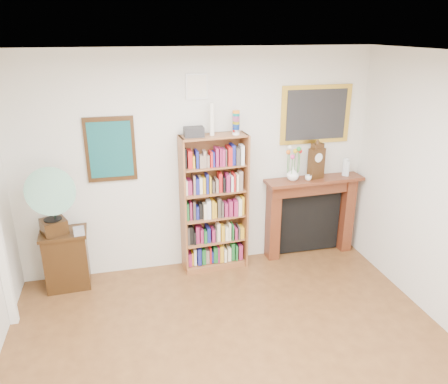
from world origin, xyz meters
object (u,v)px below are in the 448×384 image
at_px(bookshelf, 214,196).
at_px(cd_stack, 79,231).
at_px(mantel_clock, 316,162).
at_px(flower_vase, 293,174).
at_px(gramophone, 47,198).
at_px(bottle_right, 347,169).
at_px(bottle_left, 345,167).
at_px(side_cabinet, 67,259).
at_px(teacup, 308,178).
at_px(fireplace, 310,209).

bearing_deg(bookshelf, cd_stack, -179.24).
distance_m(mantel_clock, flower_vase, 0.35).
bearing_deg(gramophone, bottle_right, -19.84).
bearing_deg(bottle_left, bookshelf, -178.84).
bearing_deg(side_cabinet, cd_stack, -32.34).
height_order(bookshelf, mantel_clock, bookshelf).
bearing_deg(flower_vase, cd_stack, -176.34).
xyz_separation_m(cd_stack, bottle_right, (3.48, 0.17, 0.45)).
relative_size(mantel_clock, bottle_left, 1.97).
bearing_deg(cd_stack, teacup, 2.41).
xyz_separation_m(gramophone, bottle_left, (3.75, 0.22, 0.02)).
height_order(gramophone, teacup, gramophone).
relative_size(bookshelf, gramophone, 2.35).
relative_size(mantel_clock, bottle_right, 2.36).
xyz_separation_m(bookshelf, bottle_left, (1.81, 0.04, 0.25)).
bearing_deg(bookshelf, gramophone, -179.24).
height_order(cd_stack, teacup, teacup).
height_order(side_cabinet, fireplace, fireplace).
xyz_separation_m(side_cabinet, flower_vase, (2.90, 0.06, 0.84)).
distance_m(teacup, bottle_right, 0.58).
height_order(teacup, bottle_right, bottle_right).
xyz_separation_m(fireplace, cd_stack, (-3.02, -0.23, 0.11)).
height_order(side_cabinet, bottle_right, bottle_right).
bearing_deg(side_cabinet, mantel_clock, -1.27).
bearing_deg(flower_vase, bottle_right, -0.25).
height_order(mantel_clock, bottle_left, mantel_clock).
height_order(gramophone, flower_vase, gramophone).
distance_m(gramophone, cd_stack, 0.54).
height_order(teacup, bottle_left, bottle_left).
relative_size(fireplace, mantel_clock, 2.85).
bearing_deg(teacup, gramophone, -177.31).
bearing_deg(flower_vase, fireplace, 10.22).
distance_m(bookshelf, bottle_left, 1.83).
height_order(bookshelf, cd_stack, bookshelf).
distance_m(mantel_clock, teacup, 0.24).
bearing_deg(bottle_left, flower_vase, -178.18).
distance_m(mantel_clock, bottle_left, 0.45).
xyz_separation_m(flower_vase, bottle_left, (0.76, 0.02, 0.03)).
height_order(gramophone, bottle_right, gramophone).
xyz_separation_m(fireplace, flower_vase, (-0.31, -0.06, 0.55)).
height_order(bookshelf, fireplace, bookshelf).
distance_m(side_cabinet, gramophone, 0.88).
xyz_separation_m(cd_stack, mantel_clock, (3.03, 0.18, 0.58)).
bearing_deg(bottle_right, cd_stack, -177.21).
bearing_deg(bottle_right, side_cabinet, -179.10).
distance_m(fireplace, flower_vase, 0.63).
relative_size(cd_stack, teacup, 1.39).
xyz_separation_m(mantel_clock, flower_vase, (-0.32, -0.01, -0.14)).
height_order(bookshelf, side_cabinet, bookshelf).
xyz_separation_m(bookshelf, bottle_right, (1.83, 0.01, 0.23)).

